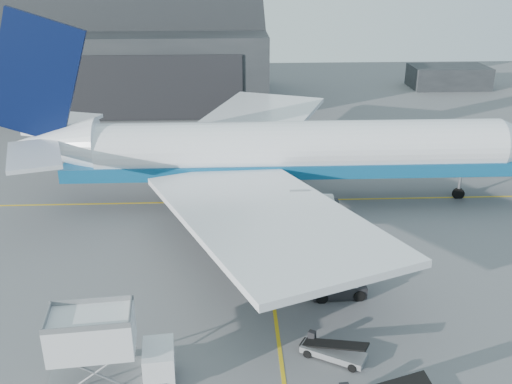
{
  "coord_description": "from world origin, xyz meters",
  "views": [
    {
      "loc": [
        -2.83,
        -32.84,
        22.99
      ],
      "look_at": [
        -0.8,
        11.57,
        4.5
      ],
      "focal_mm": 40.0,
      "sensor_mm": 36.0,
      "label": 1
    }
  ],
  "objects_px": {
    "pushback_tug": "(339,286)",
    "belt_loader_b": "(333,351)",
    "airliner": "(278,151)",
    "catering_truck": "(105,351)"
  },
  "relations": [
    {
      "from": "pushback_tug",
      "to": "belt_loader_b",
      "type": "relative_size",
      "value": 0.98
    },
    {
      "from": "airliner",
      "to": "belt_loader_b",
      "type": "height_order",
      "value": "airliner"
    },
    {
      "from": "airliner",
      "to": "belt_loader_b",
      "type": "xyz_separation_m",
      "value": [
        1.45,
        -24.34,
        -4.85
      ]
    },
    {
      "from": "belt_loader_b",
      "to": "airliner",
      "type": "bearing_deg",
      "value": 123.07
    },
    {
      "from": "airliner",
      "to": "belt_loader_b",
      "type": "bearing_deg",
      "value": -86.59
    },
    {
      "from": "pushback_tug",
      "to": "catering_truck",
      "type": "bearing_deg",
      "value": -151.98
    },
    {
      "from": "airliner",
      "to": "pushback_tug",
      "type": "height_order",
      "value": "airliner"
    },
    {
      "from": "belt_loader_b",
      "to": "pushback_tug",
      "type": "bearing_deg",
      "value": 106.35
    },
    {
      "from": "airliner",
      "to": "catering_truck",
      "type": "height_order",
      "value": "airliner"
    },
    {
      "from": "airliner",
      "to": "pushback_tug",
      "type": "bearing_deg",
      "value": -79.67
    }
  ]
}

